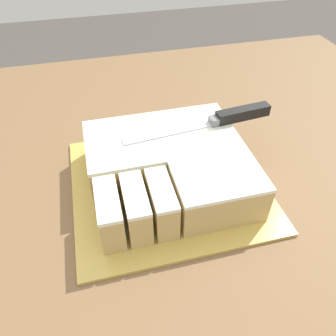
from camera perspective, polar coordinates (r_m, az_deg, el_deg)
name	(u,v)px	position (r m, az deg, el deg)	size (l,w,h in m)	color
countertop	(170,282)	(1.04, 0.30, -19.16)	(1.40, 1.10, 0.94)	brown
cake_board	(168,184)	(0.62, 0.00, -2.77)	(0.35, 0.33, 0.01)	gold
cake	(169,167)	(0.60, 0.24, 0.25)	(0.28, 0.26, 0.08)	tan
knife	(230,117)	(0.65, 10.80, 8.76)	(0.30, 0.05, 0.02)	silver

